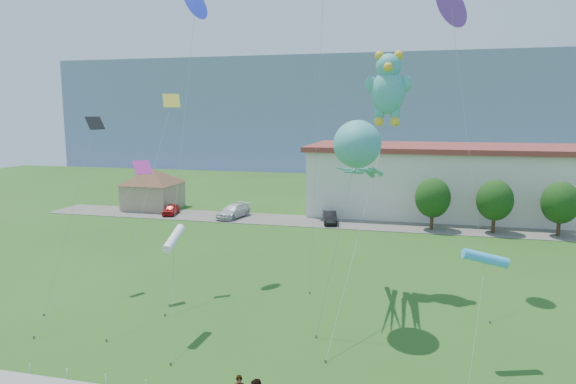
# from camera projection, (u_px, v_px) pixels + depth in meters

# --- Properties ---
(ground) EXTENTS (160.00, 160.00, 0.00)m
(ground) POSITION_uv_depth(u_px,v_px,m) (221.00, 384.00, 23.07)
(ground) COLOR #255217
(ground) RESTS_ON ground
(parking_strip) EXTENTS (70.00, 6.00, 0.06)m
(parking_strip) POSITION_uv_depth(u_px,v_px,m) (337.00, 223.00, 56.62)
(parking_strip) COLOR #59544C
(parking_strip) RESTS_ON ground
(hill_ridge) EXTENTS (160.00, 50.00, 25.00)m
(hill_ridge) POSITION_uv_depth(u_px,v_px,m) (386.00, 111.00, 136.21)
(hill_ridge) COLOR gray
(hill_ridge) RESTS_ON ground
(pavilion) EXTENTS (9.20, 9.20, 5.00)m
(pavilion) POSITION_uv_depth(u_px,v_px,m) (153.00, 185.00, 64.78)
(pavilion) COLOR tan
(pavilion) RESTS_ON ground
(warehouse) EXTENTS (61.00, 15.00, 8.20)m
(warehouse) POSITION_uv_depth(u_px,v_px,m) (576.00, 183.00, 58.41)
(warehouse) COLOR beige
(warehouse) RESTS_ON ground
(tree_near) EXTENTS (3.60, 3.60, 5.47)m
(tree_near) POSITION_uv_depth(u_px,v_px,m) (433.00, 198.00, 52.76)
(tree_near) COLOR #3F2B19
(tree_near) RESTS_ON ground
(tree_mid) EXTENTS (3.60, 3.60, 5.47)m
(tree_mid) POSITION_uv_depth(u_px,v_px,m) (495.00, 200.00, 51.33)
(tree_mid) COLOR #3F2B19
(tree_mid) RESTS_ON ground
(tree_far) EXTENTS (3.60, 3.60, 5.47)m
(tree_far) POSITION_uv_depth(u_px,v_px,m) (560.00, 203.00, 49.89)
(tree_far) COLOR #3F2B19
(tree_far) RESTS_ON ground
(parked_car_red) EXTENTS (2.16, 3.85, 1.24)m
(parked_car_red) POSITION_uv_depth(u_px,v_px,m) (171.00, 209.00, 60.92)
(parked_car_red) COLOR #AC1615
(parked_car_red) RESTS_ON parking_strip
(parked_car_white) EXTENTS (3.22, 5.57, 1.52)m
(parked_car_white) POSITION_uv_depth(u_px,v_px,m) (233.00, 211.00, 59.22)
(parked_car_white) COLOR silver
(parked_car_white) RESTS_ON parking_strip
(parked_car_black) EXTENTS (2.26, 4.22, 1.32)m
(parked_car_black) POSITION_uv_depth(u_px,v_px,m) (330.00, 217.00, 56.10)
(parked_car_black) COLOR black
(parked_car_black) RESTS_ON parking_strip
(octopus_kite) EXTENTS (3.11, 9.16, 11.67)m
(octopus_kite) POSITION_uv_depth(u_px,v_px,m) (359.00, 156.00, 29.47)
(octopus_kite) COLOR teal
(octopus_kite) RESTS_ON ground
(teddy_bear_kite) EXTENTS (3.55, 13.48, 16.13)m
(teddy_bear_kite) POSITION_uv_depth(u_px,v_px,m) (388.00, 87.00, 34.35)
(teddy_bear_kite) COLOR teal
(teddy_bear_kite) RESTS_ON ground
(small_kite_cyan) EXTENTS (1.42, 6.32, 5.65)m
(small_kite_cyan) POSITION_uv_depth(u_px,v_px,m) (485.00, 259.00, 24.36)
(small_kite_cyan) COLOR #35B1F2
(small_kite_cyan) RESTS_ON ground
(small_kite_white) EXTENTS (1.76, 4.87, 5.74)m
(small_kite_white) POSITION_uv_depth(u_px,v_px,m) (174.00, 239.00, 27.82)
(small_kite_white) COLOR white
(small_kite_white) RESTS_ON ground
(small_kite_yellow) EXTENTS (1.37, 10.53, 13.31)m
(small_kite_yellow) POSITION_uv_depth(u_px,v_px,m) (164.00, 126.00, 33.90)
(small_kite_yellow) COLOR yellow
(small_kite_yellow) RESTS_ON ground
(small_kite_pink) EXTENTS (3.19, 8.46, 8.99)m
(small_kite_pink) POSITION_uv_depth(u_px,v_px,m) (132.00, 183.00, 32.60)
(small_kite_pink) COLOR #CA2C99
(small_kite_pink) RESTS_ON ground
(small_kite_purple) EXTENTS (3.52, 7.83, 19.74)m
(small_kite_purple) POSITION_uv_depth(u_px,v_px,m) (452.00, 14.00, 34.10)
(small_kite_purple) COLOR #9036DB
(small_kite_purple) RESTS_ON ground
(small_kite_blue) EXTENTS (2.67, 10.29, 20.69)m
(small_kite_blue) POSITION_uv_depth(u_px,v_px,m) (195.00, 9.00, 37.07)
(small_kite_blue) COLOR blue
(small_kite_blue) RESTS_ON ground
(small_kite_black) EXTENTS (1.29, 7.03, 11.79)m
(small_kite_black) POSITION_uv_depth(u_px,v_px,m) (90.00, 143.00, 34.60)
(small_kite_black) COLOR black
(small_kite_black) RESTS_ON ground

